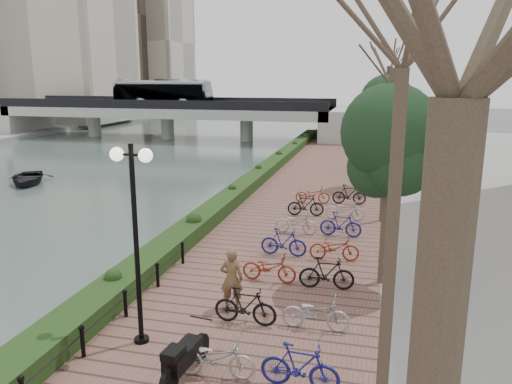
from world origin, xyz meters
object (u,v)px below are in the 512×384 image
(lamppost, at_px, (134,202))
(boat, at_px, (27,178))
(motorcycle, at_px, (186,355))
(pedestrian, at_px, (232,279))

(lamppost, height_order, boat, lamppost)
(motorcycle, relative_size, pedestrian, 1.00)
(motorcycle, bearing_deg, boat, 141.80)
(lamppost, bearing_deg, motorcycle, -35.46)
(lamppost, distance_m, boat, 23.73)
(motorcycle, relative_size, boat, 0.44)
(motorcycle, height_order, boat, motorcycle)
(pedestrian, xyz_separation_m, boat, (-18.00, 14.55, -0.94))
(lamppost, distance_m, motorcycle, 3.54)
(motorcycle, xyz_separation_m, boat, (-18.00, 17.94, -0.62))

